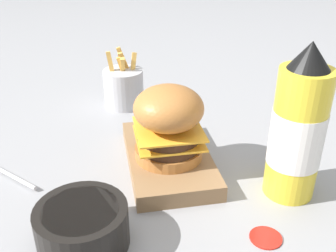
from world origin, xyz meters
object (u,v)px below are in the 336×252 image
burger (169,122)px  fries_basket (124,87)px  serving_board (168,158)px  ketchup_bottle (297,131)px  side_bowl (82,225)px

burger → fries_basket: burger is taller
serving_board → ketchup_bottle: size_ratio=0.99×
burger → serving_board: bearing=173.1°
serving_board → fries_basket: fries_basket is taller
serving_board → ketchup_bottle: (0.11, 0.18, 0.10)m
fries_basket → side_bowl: size_ratio=1.09×
ketchup_bottle → serving_board: bearing=-122.4°
fries_basket → serving_board: bearing=11.3°
burger → ketchup_bottle: ketchup_bottle is taller
burger → fries_basket: bearing=-169.7°
burger → ketchup_bottle: (0.10, 0.18, 0.02)m
burger → side_bowl: burger is taller
burger → ketchup_bottle: bearing=61.6°
ketchup_bottle → fries_basket: size_ratio=1.83×
fries_basket → side_bowl: bearing=-12.0°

